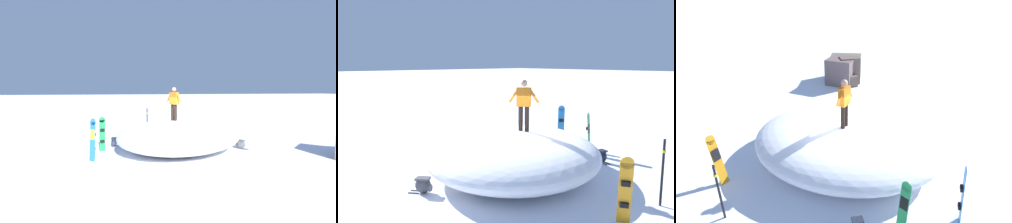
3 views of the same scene
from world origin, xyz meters
The scene contains 9 objects.
ground centered at (0.00, 0.00, 0.00)m, with size 240.00×240.00×0.00m, color white.
snow_mound centered at (0.29, 0.03, 0.69)m, with size 6.48×5.43×1.38m, color white.
snowboarder_standing centered at (0.03, -0.19, 2.30)m, with size 0.87×0.61×1.61m.
snowboard_primary_upright centered at (-0.15, -3.56, 0.84)m, with size 0.22×0.29×1.62m.
snowboard_secondary_upright centered at (1.42, -3.89, 0.89)m, with size 0.28×0.29×1.72m.
snowboard_tertiary_upright centered at (-3.84, 0.69, 0.83)m, with size 0.43×0.45×1.60m.
backpack_near centered at (0.75, 2.96, 0.23)m, with size 0.65×0.59×0.44m.
backpack_far centered at (-1.08, -3.03, 0.24)m, with size 0.54×0.35×0.47m.
trail_marker_pole centered at (-3.96, -0.94, 0.89)m, with size 0.10×0.10×1.69m.
Camera 1 is at (12.16, -3.17, 2.92)m, focal length 27.87 mm.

